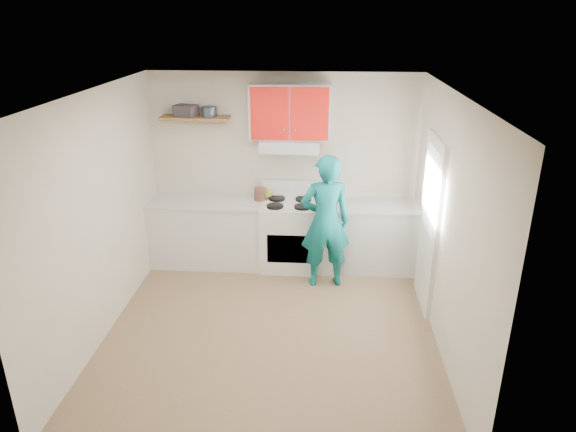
# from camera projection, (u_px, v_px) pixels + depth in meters

# --- Properties ---
(floor) EXTENTS (3.80, 3.80, 0.00)m
(floor) POSITION_uv_depth(u_px,v_px,m) (271.00, 329.00, 5.81)
(floor) COLOR brown
(floor) RESTS_ON ground
(ceiling) EXTENTS (3.60, 3.80, 0.04)m
(ceiling) POSITION_uv_depth(u_px,v_px,m) (268.00, 93.00, 4.85)
(ceiling) COLOR white
(ceiling) RESTS_ON floor
(back_wall) EXTENTS (3.60, 0.04, 2.60)m
(back_wall) POSITION_uv_depth(u_px,v_px,m) (284.00, 169.00, 7.09)
(back_wall) COLOR beige
(back_wall) RESTS_ON floor
(front_wall) EXTENTS (3.60, 0.04, 2.60)m
(front_wall) POSITION_uv_depth(u_px,v_px,m) (242.00, 326.00, 3.57)
(front_wall) COLOR beige
(front_wall) RESTS_ON floor
(left_wall) EXTENTS (0.04, 3.80, 2.60)m
(left_wall) POSITION_uv_depth(u_px,v_px,m) (99.00, 217.00, 5.45)
(left_wall) COLOR beige
(left_wall) RESTS_ON floor
(right_wall) EXTENTS (0.04, 3.80, 2.60)m
(right_wall) POSITION_uv_depth(u_px,v_px,m) (448.00, 226.00, 5.22)
(right_wall) COLOR beige
(right_wall) RESTS_ON floor
(door) EXTENTS (0.05, 0.85, 2.05)m
(door) POSITION_uv_depth(u_px,v_px,m) (429.00, 225.00, 5.97)
(door) COLOR white
(door) RESTS_ON floor
(door_glass) EXTENTS (0.01, 0.55, 0.95)m
(door_glass) POSITION_uv_depth(u_px,v_px,m) (431.00, 190.00, 5.81)
(door_glass) COLOR white
(door_glass) RESTS_ON door
(counter_left) EXTENTS (1.52, 0.60, 0.90)m
(counter_left) POSITION_uv_depth(u_px,v_px,m) (208.00, 233.00, 7.19)
(counter_left) COLOR silver
(counter_left) RESTS_ON floor
(counter_right) EXTENTS (1.32, 0.60, 0.90)m
(counter_right) POSITION_uv_depth(u_px,v_px,m) (366.00, 237.00, 7.06)
(counter_right) COLOR silver
(counter_right) RESTS_ON floor
(stove) EXTENTS (0.76, 0.65, 0.92)m
(stove) POSITION_uv_depth(u_px,v_px,m) (289.00, 235.00, 7.10)
(stove) COLOR white
(stove) RESTS_ON floor
(range_hood) EXTENTS (0.76, 0.44, 0.15)m
(range_hood) POSITION_uv_depth(u_px,v_px,m) (290.00, 145.00, 6.74)
(range_hood) COLOR silver
(range_hood) RESTS_ON back_wall
(upper_cabinets) EXTENTS (1.02, 0.33, 0.70)m
(upper_cabinets) POSITION_uv_depth(u_px,v_px,m) (290.00, 111.00, 6.63)
(upper_cabinets) COLOR red
(upper_cabinets) RESTS_ON back_wall
(shelf) EXTENTS (0.90, 0.30, 0.04)m
(shelf) POSITION_uv_depth(u_px,v_px,m) (195.00, 118.00, 6.76)
(shelf) COLOR brown
(shelf) RESTS_ON back_wall
(books) EXTENTS (0.33, 0.28, 0.14)m
(books) POSITION_uv_depth(u_px,v_px,m) (186.00, 110.00, 6.75)
(books) COLOR #383238
(books) RESTS_ON shelf
(tin) EXTENTS (0.21, 0.21, 0.12)m
(tin) POSITION_uv_depth(u_px,v_px,m) (209.00, 112.00, 6.74)
(tin) COLOR #333D4C
(tin) RESTS_ON shelf
(kettle) EXTENTS (0.21, 0.21, 0.14)m
(kettle) POSITION_uv_depth(u_px,v_px,m) (267.00, 193.00, 7.11)
(kettle) COLOR olive
(kettle) RESTS_ON stove
(crock) EXTENTS (0.17, 0.17, 0.19)m
(crock) POSITION_uv_depth(u_px,v_px,m) (260.00, 195.00, 7.03)
(crock) COLOR brown
(crock) RESTS_ON counter_left
(cutting_board) EXTENTS (0.27, 0.21, 0.02)m
(cutting_board) POSITION_uv_depth(u_px,v_px,m) (339.00, 207.00, 6.83)
(cutting_board) COLOR olive
(cutting_board) RESTS_ON counter_right
(silicone_mat) EXTENTS (0.33, 0.29, 0.01)m
(silicone_mat) POSITION_uv_depth(u_px,v_px,m) (397.00, 207.00, 6.86)
(silicone_mat) COLOR red
(silicone_mat) RESTS_ON counter_right
(person) EXTENTS (0.69, 0.52, 1.73)m
(person) POSITION_uv_depth(u_px,v_px,m) (325.00, 222.00, 6.47)
(person) COLOR #0B6665
(person) RESTS_ON floor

